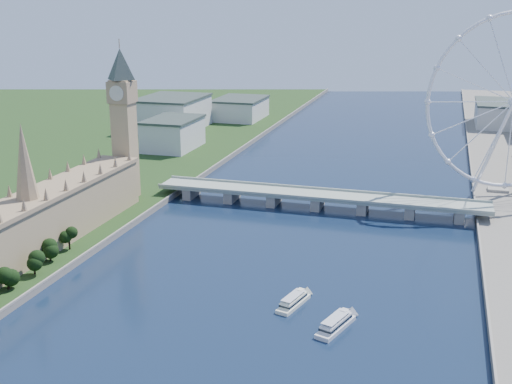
% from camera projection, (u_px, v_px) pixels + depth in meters
% --- Properties ---
extents(parliament_range, '(24.00, 200.00, 70.00)m').
position_uv_depth(parliament_range, '(31.00, 225.00, 336.47)').
color(parliament_range, tan).
rests_on(parliament_range, ground).
extents(big_ben, '(20.02, 20.02, 110.00)m').
position_uv_depth(big_ben, '(123.00, 105.00, 422.42)').
color(big_ben, tan).
rests_on(big_ben, ground).
extents(westminster_bridge, '(220.00, 22.00, 9.50)m').
position_uv_depth(westminster_bridge, '(318.00, 198.00, 424.88)').
color(westminster_bridge, gray).
rests_on(westminster_bridge, ground).
extents(city_skyline, '(505.00, 280.00, 32.00)m').
position_uv_depth(city_skyline, '(405.00, 120.00, 650.86)').
color(city_skyline, beige).
rests_on(city_skyline, ground).
extents(tour_boat_near, '(12.76, 26.22, 5.57)m').
position_uv_depth(tour_boat_near, '(293.00, 306.00, 287.85)').
color(tour_boat_near, white).
rests_on(tour_boat_near, ground).
extents(tour_boat_far, '(15.35, 28.28, 6.05)m').
position_uv_depth(tour_boat_far, '(335.00, 329.00, 267.01)').
color(tour_boat_far, silver).
rests_on(tour_boat_far, ground).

